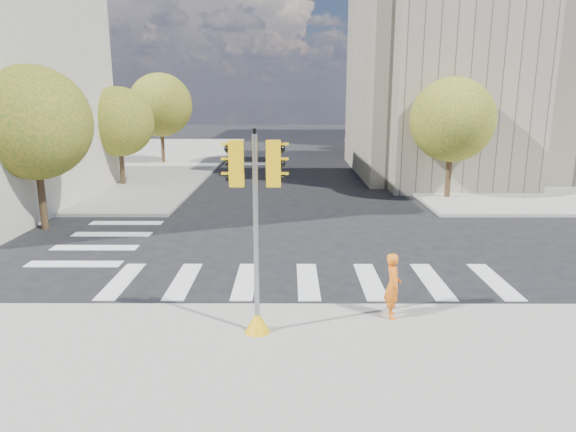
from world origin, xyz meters
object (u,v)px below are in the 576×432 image
object	(u,v)px
lamp_far	(392,104)
photographer	(393,285)
lamp_near	(440,107)
traffic_signal	(256,250)

from	to	relation	value
lamp_far	photographer	distance (m)	33.55
lamp_near	lamp_far	distance (m)	14.00
lamp_near	lamp_far	world-z (taller)	same
traffic_signal	lamp_far	bearing A→B (deg)	74.79
lamp_far	traffic_signal	world-z (taller)	lamp_far
photographer	lamp_far	bearing A→B (deg)	-8.24
lamp_near	photographer	size ratio (longest dim) A/B	5.21
traffic_signal	photographer	xyz separation A→B (m)	(3.12, 0.81, -1.10)
traffic_signal	photographer	bearing A→B (deg)	14.95
lamp_near	lamp_far	bearing A→B (deg)	90.00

